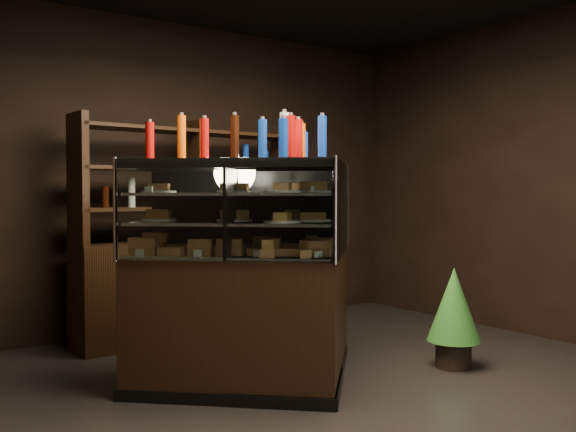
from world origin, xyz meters
name	(u,v)px	position (x,y,z in m)	size (l,w,h in m)	color
ground	(348,389)	(0.00, 0.00, 0.00)	(5.00, 5.00, 0.00)	black
room_shell	(349,103)	(0.00, 0.00, 1.94)	(5.02, 5.02, 3.01)	black
display_case	(265,310)	(-0.39, 0.44, 0.52)	(2.02, 1.54, 1.57)	black
food_display	(266,221)	(-0.38, 0.43, 1.15)	(1.57, 1.06, 0.48)	#CB8748
bottles_top	(265,141)	(-0.39, 0.44, 1.70)	(1.39, 0.92, 0.30)	#0F38B2
potted_conifer	(454,303)	(1.03, -0.04, 0.50)	(0.41, 0.41, 0.87)	black
back_shelving	(193,271)	(-0.15, 2.05, 0.61)	(2.21, 0.52, 2.00)	black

